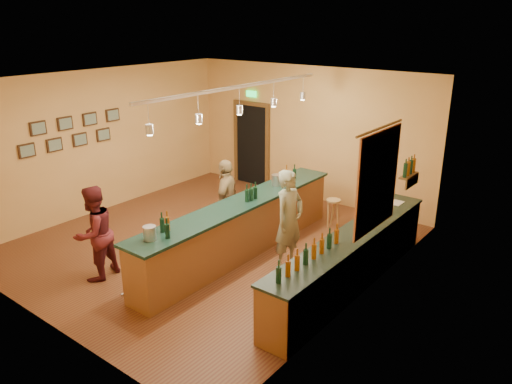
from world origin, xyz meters
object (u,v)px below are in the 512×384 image
Objects in this scene: bar_stool at (333,206)px; customer_b at (227,200)px; bartender at (289,220)px; customer_a at (94,233)px; back_counter at (350,260)px; tasting_bar at (241,224)px.

customer_b is at bearing -126.65° from bar_stool.
customer_a is at bearing 138.06° from bartender.
bar_stool is at bearing 126.01° from back_counter.
back_counter is at bearing 4.73° from tasting_bar.
customer_a is (-2.36, -2.34, -0.08)m from bartender.
customer_a is at bearing -121.87° from tasting_bar.
customer_b reaches higher than customer_a.
customer_b reaches higher than tasting_bar.
customer_b is at bearing 155.64° from customer_a.
tasting_bar is (-2.19, -0.18, 0.12)m from back_counter.
bartender is at bearing 59.53° from customer_b.
bartender is 3.32m from customer_a.
tasting_bar is at bearing 38.19° from customer_b.
customer_b is at bearing 176.43° from back_counter.
customer_b is 2.33m from bar_stool.
bartender is at bearing 8.15° from tasting_bar.
back_counter is 1.27m from bartender.
back_counter is 2.50m from bar_stool.
tasting_bar is 2.82× the size of bartender.
customer_b is at bearing 85.72° from bartender.
customer_a is 2.67× the size of bar_stool.
tasting_bar reaches higher than back_counter.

